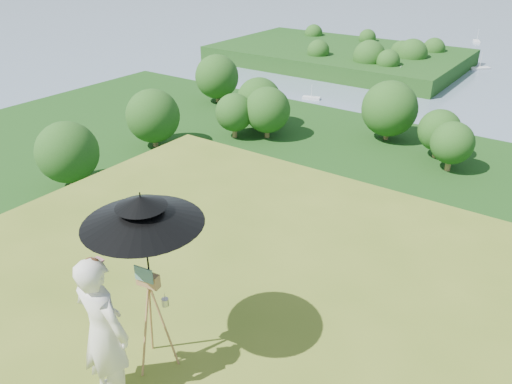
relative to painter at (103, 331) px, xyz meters
The scene contains 6 objects.
forest_slope 45.82m from the painter, 86.55° to the left, with size 140.00×56.00×22.00m, color #123E11.
peninsula 173.57m from the painter, 115.24° to the left, with size 90.00×60.00×12.00m, color #123E11, non-canonical shape.
painter is the anchor object (origin of this frame).
field_easel 0.64m from the painter, 82.53° to the left, with size 0.54×0.54×1.43m, color #AA6E47, non-canonical shape.
sun_umbrella 1.04m from the painter, 83.06° to the left, with size 1.28×1.28×1.12m, color black, non-canonical shape.
painter_cap 0.86m from the painter, ahead, with size 0.19×0.22×0.10m, color #D07280, non-canonical shape.
Camera 1 is at (1.51, -1.97, 4.59)m, focal length 35.00 mm.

